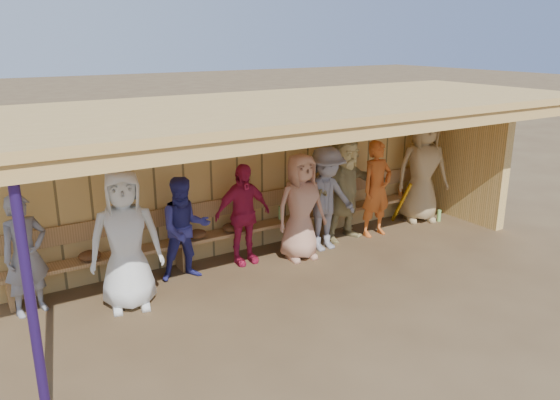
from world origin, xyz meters
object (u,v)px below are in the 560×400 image
at_px(player_f, 344,188).
at_px(player_h, 422,169).
at_px(player_e, 326,199).
at_px(player_g, 377,189).
at_px(player_a, 25,255).
at_px(player_b, 126,240).
at_px(player_c, 185,229).
at_px(bench, 255,220).
at_px(player_d, 243,214).
at_px(player_extra, 301,207).

relative_size(player_f, player_h, 0.90).
xyz_separation_m(player_e, player_g, (1.14, 0.07, -0.01)).
relative_size(player_a, player_g, 0.93).
bearing_deg(player_b, player_f, 20.34).
distance_m(player_g, player_h, 1.26).
distance_m(player_c, player_f, 2.90).
bearing_deg(player_f, player_a, 175.53).
xyz_separation_m(player_f, player_g, (0.59, -0.15, -0.06)).
bearing_deg(player_c, player_e, 4.80).
height_order(player_b, bench, player_b).
relative_size(player_g, player_h, 0.84).
distance_m(player_d, player_g, 2.53).
xyz_separation_m(player_g, player_extra, (-1.69, -0.18, 0.00)).
distance_m(player_e, player_h, 2.39).
distance_m(player_b, player_f, 3.88).
bearing_deg(player_g, player_e, -176.18).
xyz_separation_m(player_a, player_e, (4.39, -0.22, 0.08)).
bearing_deg(player_b, player_h, 17.92).
relative_size(player_e, bench, 0.22).
bearing_deg(player_d, player_f, -0.00).
bearing_deg(bench, player_f, -11.10).
xyz_separation_m(player_d, player_f, (1.94, 0.01, 0.12)).
bearing_deg(bench, player_b, -160.37).
distance_m(player_b, player_d, 1.98).
height_order(player_e, bench, player_e).
height_order(player_c, player_d, player_d).
distance_m(player_e, player_g, 1.14).
relative_size(player_c, player_e, 0.88).
bearing_deg(player_c, player_extra, 0.39).
bearing_deg(player_b, player_a, 167.65).
xyz_separation_m(player_a, player_d, (3.00, -0.01, 0.00)).
xyz_separation_m(player_d, player_h, (3.76, 0.01, 0.21)).
bearing_deg(player_f, bench, 164.43).
distance_m(player_b, player_h, 5.70).
bearing_deg(player_d, bench, 39.60).
bearing_deg(player_b, player_e, 17.79).
bearing_deg(player_f, player_extra, -167.90).
height_order(player_b, player_h, player_h).
height_order(player_d, player_extra, player_extra).
bearing_deg(player_a, bench, -11.03).
bearing_deg(player_b, player_extra, 16.61).
xyz_separation_m(player_e, player_f, (0.55, 0.22, 0.04)).
relative_size(player_d, player_e, 0.92).
xyz_separation_m(player_a, player_b, (1.09, -0.51, 0.14)).
xyz_separation_m(player_d, bench, (0.38, 0.32, -0.25)).
bearing_deg(bench, player_e, -27.63).
height_order(player_e, player_f, player_f).
distance_m(player_extra, bench, 0.84).
bearing_deg(player_a, player_f, -16.19).
relative_size(player_a, player_c, 1.03).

